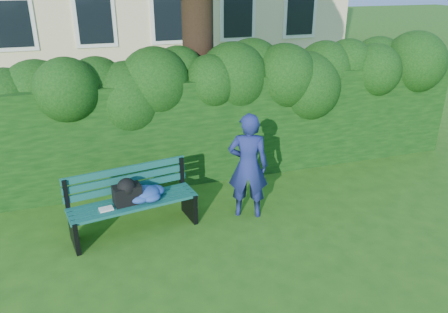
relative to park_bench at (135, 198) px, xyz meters
name	(u,v)px	position (x,y,z in m)	size (l,w,h in m)	color
ground	(237,234)	(1.32, -0.59, -0.50)	(80.00, 80.00, 0.00)	#285716
hedge	(196,126)	(1.32, 1.61, 0.40)	(10.00, 1.00, 1.80)	black
park_bench	(135,198)	(0.00, 0.00, 0.00)	(1.83, 0.83, 0.89)	#0E4348
man_reading	(248,166)	(1.65, -0.11, 0.30)	(0.59, 0.38, 1.61)	navy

